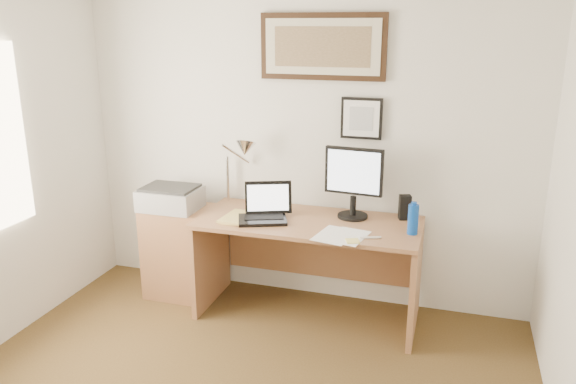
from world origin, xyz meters
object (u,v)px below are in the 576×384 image
at_px(book, 226,216).
at_px(printer, 170,198).
at_px(desk, 311,247).
at_px(lcd_monitor, 354,179).
at_px(laptop, 265,212).
at_px(water_bottle, 413,219).
at_px(side_cabinet, 180,251).

xyz_separation_m(book, printer, (-0.51, 0.12, 0.06)).
xyz_separation_m(desk, lcd_monitor, (0.29, 0.07, 0.53)).
xyz_separation_m(desk, laptop, (-0.31, -0.15, 0.29)).
distance_m(water_bottle, lcd_monitor, 0.53).
relative_size(side_cabinet, laptop, 1.80).
distance_m(desk, lcd_monitor, 0.60).
xyz_separation_m(side_cabinet, book, (0.47, -0.15, 0.40)).
xyz_separation_m(side_cabinet, printer, (-0.04, -0.04, 0.45)).
bearing_deg(lcd_monitor, laptop, -159.99).
height_order(side_cabinet, laptop, laptop).
bearing_deg(laptop, desk, 25.16).
relative_size(desk, laptop, 3.94).
distance_m(lcd_monitor, printer, 1.42).
xyz_separation_m(water_bottle, book, (-1.33, -0.05, -0.09)).
distance_m(side_cabinet, lcd_monitor, 1.52).
distance_m(side_cabinet, book, 0.64).
relative_size(water_bottle, laptop, 0.50).
bearing_deg(printer, laptop, -5.37).
bearing_deg(desk, water_bottle, -10.45).
bearing_deg(laptop, water_bottle, 0.54).
bearing_deg(desk, lcd_monitor, 14.11).
relative_size(water_bottle, lcd_monitor, 0.39).
xyz_separation_m(water_bottle, desk, (-0.74, 0.14, -0.34)).
bearing_deg(water_bottle, printer, 177.98).
relative_size(lcd_monitor, printer, 1.18).
relative_size(side_cabinet, water_bottle, 3.58).
xyz_separation_m(water_bottle, printer, (-1.84, 0.06, -0.03)).
distance_m(water_bottle, book, 1.34).
height_order(side_cabinet, water_bottle, water_bottle).
bearing_deg(book, desk, 17.65).
xyz_separation_m(book, laptop, (0.29, 0.04, 0.05)).
xyz_separation_m(laptop, lcd_monitor, (0.60, 0.22, 0.23)).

